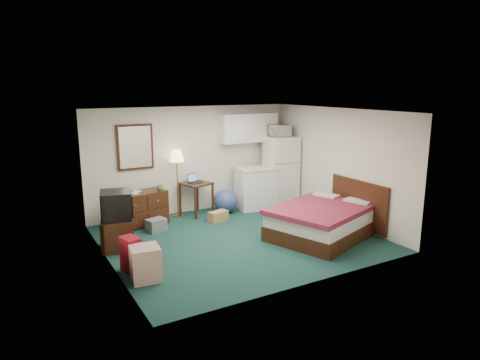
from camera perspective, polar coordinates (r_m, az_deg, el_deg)
floor at (r=8.55m, az=-0.19°, el=-7.80°), size 5.00×4.50×0.01m
ceiling at (r=8.03m, az=-0.20°, el=9.18°), size 5.00×4.50×0.01m
walls at (r=8.20m, az=-0.19°, el=0.42°), size 5.01×4.51×2.50m
mirror at (r=9.65m, az=-13.82°, el=4.29°), size 0.80×0.06×1.00m
upper_cabinets at (r=10.59m, az=1.13°, el=6.98°), size 1.50×0.35×0.70m
headboard at (r=9.27m, az=15.50°, el=-3.08°), size 0.06×1.56×1.00m
dresser at (r=9.45m, az=-13.02°, el=-3.77°), size 1.17×0.72×0.74m
floor_lamp at (r=9.87m, az=-8.35°, el=-0.46°), size 0.34×0.34×1.55m
desk at (r=10.06m, az=-5.83°, el=-2.47°), size 0.76×0.76×0.76m
exercise_ball at (r=10.17m, az=-1.93°, el=-2.79°), size 0.70×0.70×0.57m
kitchen_counter at (r=10.52m, az=2.12°, el=-1.14°), size 0.99×0.81×0.98m
fridge at (r=10.75m, az=5.42°, el=1.20°), size 0.82×0.82×1.75m
bed at (r=8.69m, az=10.81°, el=-5.52°), size 2.33×2.07×0.62m
tv_stand at (r=8.27m, az=-16.00°, el=-6.92°), size 0.71×0.75×0.57m
suitcase at (r=7.22m, az=-14.35°, el=-9.62°), size 0.30×0.40×0.59m
retail_box at (r=6.89m, az=-12.50°, el=-10.81°), size 0.48×0.48×0.54m
file_bin at (r=9.10m, az=-11.13°, el=-5.90°), size 0.43×0.37×0.26m
cardboard_box_a at (r=9.52m, az=-3.30°, el=-4.96°), size 0.31×0.28×0.23m
cardboard_box_b at (r=9.64m, az=-2.41°, el=-4.72°), size 0.26×0.28×0.23m
laptop at (r=9.93m, az=-5.96°, el=0.18°), size 0.35×0.31×0.20m
crt_tv at (r=8.14m, az=-16.20°, el=-3.22°), size 0.68×0.71×0.51m
microwave at (r=10.54m, az=5.27°, el=6.75°), size 0.58×0.42×0.35m
book_a at (r=9.20m, az=-14.28°, el=-1.27°), size 0.14×0.06×0.20m
book_b at (r=9.37m, az=-14.03°, el=-1.00°), size 0.15×0.05×0.20m
mug at (r=9.43m, az=-10.66°, el=-0.95°), size 0.17×0.15×0.14m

